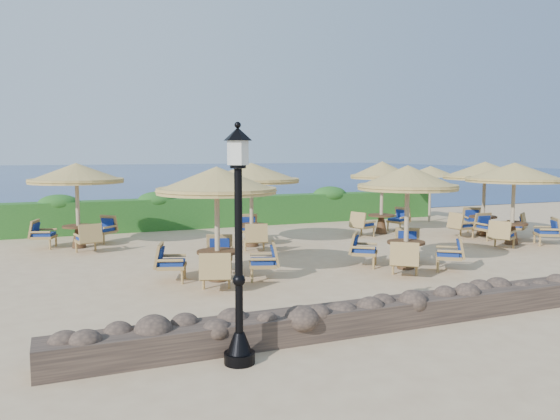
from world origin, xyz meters
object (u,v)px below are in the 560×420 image
at_px(lamp_post, 239,255).
at_px(cafe_set_2, 514,184).
at_px(extra_parasol, 431,171).
at_px(cafe_set_6, 484,182).
at_px(cafe_set_0, 217,203).
at_px(cafe_set_3, 77,186).
at_px(cafe_set_5, 382,182).
at_px(cafe_set_1, 407,201).
at_px(cafe_set_4, 251,182).

bearing_deg(lamp_post, cafe_set_2, 28.59).
xyz_separation_m(extra_parasol, cafe_set_2, (-1.25, -5.81, -0.20)).
bearing_deg(extra_parasol, cafe_set_6, -100.65).
bearing_deg(cafe_set_0, cafe_set_6, 15.89).
xyz_separation_m(lamp_post, cafe_set_3, (-1.67, 10.90, 0.38)).
distance_m(cafe_set_5, cafe_set_6, 3.60).
height_order(lamp_post, extra_parasol, lamp_post).
bearing_deg(cafe_set_5, cafe_set_2, -54.31).
distance_m(cafe_set_1, cafe_set_3, 10.02).
height_order(cafe_set_3, cafe_set_5, same).
xyz_separation_m(cafe_set_0, cafe_set_5, (7.62, 4.86, 0.08)).
bearing_deg(cafe_set_5, lamp_post, -131.66).
xyz_separation_m(lamp_post, cafe_set_5, (8.74, 9.82, 0.35)).
xyz_separation_m(lamp_post, cafe_set_1, (5.95, 4.40, 0.20)).
height_order(cafe_set_3, cafe_set_6, same).
height_order(lamp_post, cafe_set_2, lamp_post).
bearing_deg(cafe_set_1, cafe_set_6, 31.55).
bearing_deg(cafe_set_4, cafe_set_6, -7.20).
height_order(extra_parasol, cafe_set_5, cafe_set_5).
bearing_deg(cafe_set_6, cafe_set_4, 172.80).
bearing_deg(cafe_set_1, cafe_set_3, 139.52).
bearing_deg(cafe_set_3, cafe_set_2, -19.91).
bearing_deg(cafe_set_4, cafe_set_2, -20.07).
bearing_deg(cafe_set_2, lamp_post, -151.41).
bearing_deg(cafe_set_6, lamp_post, -145.91).
distance_m(lamp_post, cafe_set_1, 7.40).
xyz_separation_m(extra_parasol, cafe_set_6, (-0.75, -3.98, -0.23)).
bearing_deg(cafe_set_6, cafe_set_3, 167.97).
height_order(extra_parasol, cafe_set_0, cafe_set_0).
bearing_deg(extra_parasol, cafe_set_3, -175.61).
bearing_deg(cafe_set_1, extra_parasol, 48.83).
xyz_separation_m(cafe_set_0, cafe_set_2, (10.24, 1.22, 0.14)).
height_order(cafe_set_0, cafe_set_2, same).
height_order(cafe_set_1, cafe_set_3, same).
bearing_deg(cafe_set_5, cafe_set_1, -117.20).
distance_m(lamp_post, cafe_set_6, 14.32).
bearing_deg(cafe_set_0, cafe_set_5, 32.52).
xyz_separation_m(extra_parasol, cafe_set_5, (-3.86, -2.18, -0.27)).
xyz_separation_m(cafe_set_5, cafe_set_6, (3.11, -1.80, 0.04)).
relative_size(lamp_post, cafe_set_2, 1.08).
height_order(cafe_set_4, cafe_set_5, same).
height_order(extra_parasol, cafe_set_1, cafe_set_1).
bearing_deg(cafe_set_2, cafe_set_6, 74.80).
height_order(cafe_set_0, cafe_set_1, same).
bearing_deg(cafe_set_5, extra_parasol, 29.40).
bearing_deg(cafe_set_0, cafe_set_1, -6.67).
bearing_deg(cafe_set_3, cafe_set_5, -5.92).
distance_m(extra_parasol, cafe_set_6, 4.06).
xyz_separation_m(cafe_set_4, cafe_set_5, (5.32, 0.74, -0.15)).
distance_m(lamp_post, cafe_set_3, 11.04).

